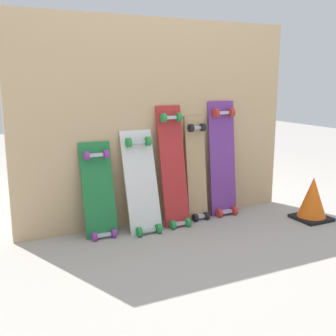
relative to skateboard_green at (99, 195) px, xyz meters
The scene contains 8 objects.
ground_plane 0.58m from the skateboard_green, ahead, with size 12.00×12.00×0.00m, color #9E9991.
plywood_wall_panel 0.69m from the skateboard_green, 12.44° to the left, with size 2.13×0.04×1.47m, color tan.
skateboard_green is the anchor object (origin of this frame).
skateboard_white 0.31m from the skateboard_green, ahead, with size 0.24×0.28×0.77m.
skateboard_red 0.57m from the skateboard_green, ahead, with size 0.19×0.25×0.93m.
skateboard_natural 0.78m from the skateboard_green, ahead, with size 0.16×0.17×0.85m.
skateboard_purple 1.02m from the skateboard_green, ahead, with size 0.23×0.18×0.95m.
traffic_cone 1.60m from the skateboard_green, 14.49° to the right, with size 0.25×0.25×0.33m.
Camera 1 is at (-1.29, -2.70, 1.05)m, focal length 44.80 mm.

